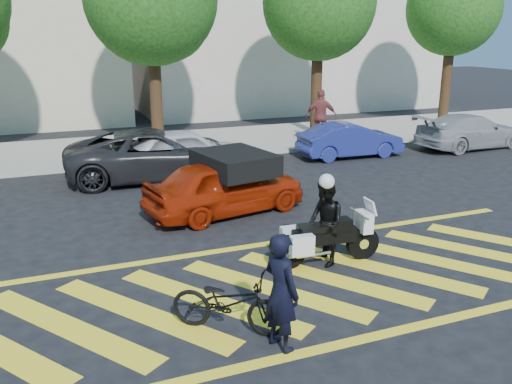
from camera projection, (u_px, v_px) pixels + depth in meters
name	position (u px, v px, depth m)	size (l,w,h in m)	color
ground	(304.00, 283.00, 9.37)	(90.00, 90.00, 0.00)	black
sidewalk	(159.00, 146.00, 20.03)	(60.00, 5.00, 0.15)	#9E998E
crosswalk	(302.00, 283.00, 9.36)	(12.33, 4.00, 0.01)	yellow
building_right	(282.00, 5.00, 29.67)	(16.00, 8.00, 11.00)	beige
tree_center	(154.00, 3.00, 18.69)	(4.60, 4.60, 7.56)	black
tree_right	(321.00, 7.00, 21.01)	(4.40, 4.40, 7.41)	black
tree_far_right	(454.00, 12.00, 23.34)	(4.00, 4.00, 7.10)	black
officer_bike	(281.00, 292.00, 7.26)	(0.61, 0.40, 1.68)	black
bicycle	(229.00, 303.00, 7.78)	(0.60, 1.72, 0.90)	black
police_motorcycle	(325.00, 238.00, 10.03)	(2.14, 0.70, 0.94)	black
officer_moto	(325.00, 223.00, 9.94)	(0.78, 0.61, 1.61)	black
red_convertible	(225.00, 186.00, 12.79)	(1.56, 3.88, 1.32)	#961E06
parked_mid_left	(157.00, 154.00, 15.79)	(2.40, 5.21, 1.45)	black
parked_mid_right	(184.00, 152.00, 16.07)	(1.72, 4.28, 1.46)	silver
parked_right	(350.00, 140.00, 18.52)	(1.25, 3.60, 1.19)	navy
parked_far_right	(470.00, 131.00, 19.93)	(1.76, 4.33, 1.26)	#919497
pedestrian_right	(321.00, 116.00, 20.03)	(1.16, 0.48, 1.98)	brown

